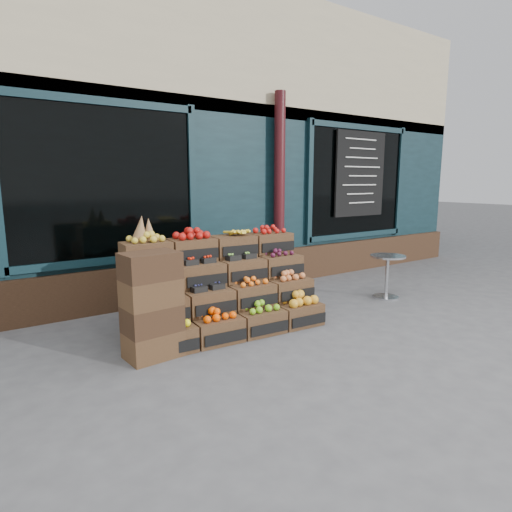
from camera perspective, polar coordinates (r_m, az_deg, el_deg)
ground at (r=5.18m, az=6.33°, el=-10.22°), size 60.00×60.00×0.00m
shop_facade at (r=9.35m, az=-14.87°, el=13.49°), size 12.00×6.24×4.80m
crate_display at (r=5.29m, az=-4.68°, el=-4.82°), size 2.30×1.23×1.40m
spare_crates at (r=4.46m, az=-13.72°, el=-6.45°), size 0.58×0.42×1.09m
bistro_table at (r=6.83m, az=17.07°, el=-1.99°), size 0.53×0.53×0.67m
shopkeeper at (r=6.69m, az=-20.75°, el=1.76°), size 0.76×0.64×1.79m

